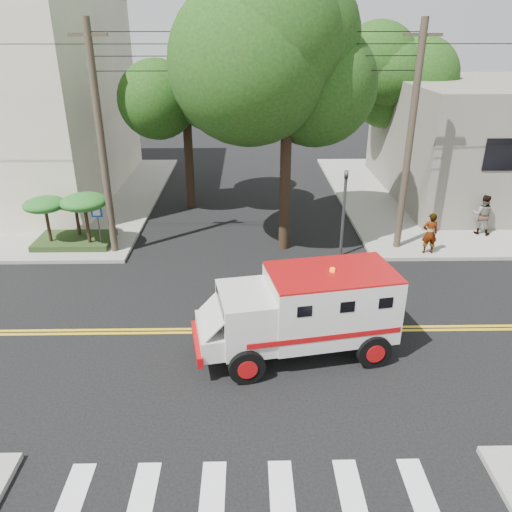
{
  "coord_description": "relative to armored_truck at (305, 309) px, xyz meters",
  "views": [
    {
      "loc": [
        -0.06,
        -13.21,
        8.54
      ],
      "look_at": [
        0.23,
        2.09,
        1.6
      ],
      "focal_mm": 35.0,
      "sensor_mm": 36.0,
      "label": 1
    }
  ],
  "objects": [
    {
      "name": "tree_main",
      "position": [
        0.4,
        7.39,
        5.75
      ],
      "size": [
        6.08,
        5.7,
        9.85
      ],
      "color": "black",
      "rests_on": "ground"
    },
    {
      "name": "ground",
      "position": [
        -1.54,
        1.18,
        -1.45
      ],
      "size": [
        100.0,
        100.0,
        0.0
      ],
      "primitive_type": "plane",
      "color": "black",
      "rests_on": "ground"
    },
    {
      "name": "pedestrian_a",
      "position": [
        5.83,
        6.68,
        -0.44
      ],
      "size": [
        0.64,
        0.43,
        1.72
      ],
      "primitive_type": "imported",
      "rotation": [
        0.0,
        0.0,
        3.11
      ],
      "color": "gray",
      "rests_on": "sidewalk_ne"
    },
    {
      "name": "tree_left",
      "position": [
        -4.22,
        12.96,
        4.28
      ],
      "size": [
        4.48,
        4.2,
        7.7
      ],
      "color": "black",
      "rests_on": "ground"
    },
    {
      "name": "palm_planter",
      "position": [
        -8.98,
        7.8,
        0.2
      ],
      "size": [
        3.52,
        2.63,
        2.36
      ],
      "color": "#1E3314",
      "rests_on": "sidewalk_nw"
    },
    {
      "name": "tree_right",
      "position": [
        7.3,
        16.95,
        4.65
      ],
      "size": [
        4.8,
        4.5,
        8.2
      ],
      "color": "black",
      "rests_on": "ground"
    },
    {
      "name": "pedestrian_b",
      "position": [
        8.91,
        8.77,
        -0.39
      ],
      "size": [
        1.09,
        1.01,
        1.81
      ],
      "primitive_type": "imported",
      "rotation": [
        0.0,
        0.0,
        2.66
      ],
      "color": "gray",
      "rests_on": "sidewalk_ne"
    },
    {
      "name": "traffic_signal",
      "position": [
        2.26,
        6.78,
        0.78
      ],
      "size": [
        0.15,
        0.18,
        3.6
      ],
      "color": "#3F3F42",
      "rests_on": "ground"
    },
    {
      "name": "utility_pole_left",
      "position": [
        -7.14,
        7.18,
        3.05
      ],
      "size": [
        0.28,
        0.28,
        9.0
      ],
      "primitive_type": "cylinder",
      "color": "#382D23",
      "rests_on": "ground"
    },
    {
      "name": "sidewalk_nw",
      "position": [
        -15.04,
        14.68,
        -1.37
      ],
      "size": [
        17.0,
        17.0,
        0.15
      ],
      "primitive_type": "cube",
      "color": "gray",
      "rests_on": "ground"
    },
    {
      "name": "sidewalk_ne",
      "position": [
        11.96,
        14.68,
        -1.37
      ],
      "size": [
        17.0,
        17.0,
        0.15
      ],
      "primitive_type": "cube",
      "color": "gray",
      "rests_on": "ground"
    },
    {
      "name": "armored_truck",
      "position": [
        0.0,
        0.0,
        0.0
      ],
      "size": [
        5.85,
        3.05,
        2.54
      ],
      "rotation": [
        0.0,
        0.0,
        0.18
      ],
      "color": "silver",
      "rests_on": "ground"
    },
    {
      "name": "accessibility_sign",
      "position": [
        -7.74,
        7.35,
        -0.08
      ],
      "size": [
        0.45,
        0.1,
        2.02
      ],
      "color": "#3F3F42",
      "rests_on": "ground"
    },
    {
      "name": "utility_pole_right",
      "position": [
        4.76,
        7.38,
        3.05
      ],
      "size": [
        0.28,
        0.28,
        9.0
      ],
      "primitive_type": "cylinder",
      "color": "#382D23",
      "rests_on": "ground"
    }
  ]
}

